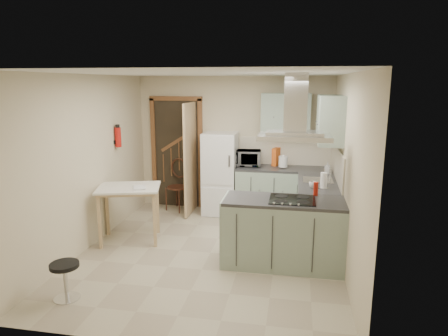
% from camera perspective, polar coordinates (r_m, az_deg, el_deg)
% --- Properties ---
extents(floor, '(4.20, 4.20, 0.00)m').
position_cam_1_polar(floor, '(5.83, -1.95, -12.01)').
color(floor, tan).
rests_on(floor, ground).
extents(ceiling, '(4.20, 4.20, 0.00)m').
position_cam_1_polar(ceiling, '(5.32, -2.15, 13.37)').
color(ceiling, silver).
rests_on(ceiling, back_wall).
extents(back_wall, '(3.60, 0.00, 3.60)m').
position_cam_1_polar(back_wall, '(7.47, 1.40, 3.41)').
color(back_wall, beige).
rests_on(back_wall, floor).
extents(left_wall, '(0.00, 4.20, 4.20)m').
position_cam_1_polar(left_wall, '(6.08, -18.86, 0.73)').
color(left_wall, beige).
rests_on(left_wall, floor).
extents(right_wall, '(0.00, 4.20, 4.20)m').
position_cam_1_polar(right_wall, '(5.36, 17.11, -0.63)').
color(right_wall, beige).
rests_on(right_wall, floor).
extents(doorway, '(1.10, 0.12, 2.10)m').
position_cam_1_polar(doorway, '(7.72, -6.73, 2.11)').
color(doorway, brown).
rests_on(doorway, floor).
extents(fridge, '(0.60, 0.60, 1.50)m').
position_cam_1_polar(fridge, '(7.31, -0.53, -0.78)').
color(fridge, white).
rests_on(fridge, floor).
extents(counter_back, '(1.08, 0.60, 0.90)m').
position_cam_1_polar(counter_back, '(7.28, 6.15, -3.35)').
color(counter_back, '#9EB2A0').
rests_on(counter_back, floor).
extents(counter_right, '(0.60, 1.95, 0.90)m').
position_cam_1_polar(counter_right, '(6.62, 13.00, -5.17)').
color(counter_right, '#9EB2A0').
rests_on(counter_right, floor).
extents(splashback, '(1.68, 0.02, 0.50)m').
position_cam_1_polar(splashback, '(7.39, 8.76, 2.38)').
color(splashback, beige).
rests_on(splashback, counter_back).
extents(wall_cabinet_back, '(0.85, 0.35, 0.70)m').
position_cam_1_polar(wall_cabinet_back, '(7.14, 8.82, 7.71)').
color(wall_cabinet_back, '#9EB2A0').
rests_on(wall_cabinet_back, back_wall).
extents(wall_cabinet_right, '(0.35, 0.90, 0.70)m').
position_cam_1_polar(wall_cabinet_right, '(6.09, 14.92, 6.70)').
color(wall_cabinet_right, '#9EB2A0').
rests_on(wall_cabinet_right, right_wall).
extents(peninsula, '(1.55, 0.65, 0.90)m').
position_cam_1_polar(peninsula, '(5.38, 8.46, -9.08)').
color(peninsula, '#9EB2A0').
rests_on(peninsula, floor).
extents(hob, '(0.58, 0.50, 0.01)m').
position_cam_1_polar(hob, '(5.23, 9.72, -4.46)').
color(hob, black).
rests_on(hob, peninsula).
extents(extractor_hood, '(0.90, 0.55, 0.10)m').
position_cam_1_polar(extractor_hood, '(5.06, 10.05, 4.40)').
color(extractor_hood, silver).
rests_on(extractor_hood, ceiling).
extents(sink, '(0.45, 0.40, 0.01)m').
position_cam_1_polar(sink, '(6.33, 13.26, -1.70)').
color(sink, silver).
rests_on(sink, counter_right).
extents(fire_extinguisher, '(0.10, 0.10, 0.32)m').
position_cam_1_polar(fire_extinguisher, '(6.80, -14.90, 4.26)').
color(fire_extinguisher, '#B2140F').
rests_on(fire_extinguisher, left_wall).
extents(drop_leaf_table, '(1.06, 0.90, 0.85)m').
position_cam_1_polar(drop_leaf_table, '(6.28, -13.28, -6.38)').
color(drop_leaf_table, '#DBB787').
rests_on(drop_leaf_table, floor).
extents(bentwood_chair, '(0.51, 0.51, 0.88)m').
position_cam_1_polar(bentwood_chair, '(7.61, -6.64, -2.75)').
color(bentwood_chair, '#4F201A').
rests_on(bentwood_chair, floor).
extents(stool, '(0.42, 0.42, 0.43)m').
position_cam_1_polar(stool, '(4.96, -21.69, -14.75)').
color(stool, black).
rests_on(stool, floor).
extents(microwave, '(0.54, 0.39, 0.28)m').
position_cam_1_polar(microwave, '(7.25, 3.23, 1.44)').
color(microwave, black).
rests_on(microwave, counter_back).
extents(kettle, '(0.17, 0.17, 0.23)m').
position_cam_1_polar(kettle, '(7.11, 8.45, 0.92)').
color(kettle, white).
rests_on(kettle, counter_back).
extents(cereal_box, '(0.15, 0.23, 0.32)m').
position_cam_1_polar(cereal_box, '(7.32, 7.45, 1.62)').
color(cereal_box, orange).
rests_on(cereal_box, counter_back).
extents(soap_bottle, '(0.09, 0.09, 0.20)m').
position_cam_1_polar(soap_bottle, '(6.84, 14.55, 0.04)').
color(soap_bottle, silver).
rests_on(soap_bottle, counter_right).
extents(paper_towel, '(0.12, 0.12, 0.24)m').
position_cam_1_polar(paper_towel, '(5.86, 14.06, -1.70)').
color(paper_towel, white).
rests_on(paper_towel, counter_right).
extents(cup, '(0.13, 0.13, 0.09)m').
position_cam_1_polar(cup, '(5.86, 12.61, -2.37)').
color(cup, silver).
rests_on(cup, counter_right).
extents(red_bottle, '(0.08, 0.08, 0.18)m').
position_cam_1_polar(red_bottle, '(5.48, 12.98, -2.93)').
color(red_bottle, '#B41D0F').
rests_on(red_bottle, peninsula).
extents(book, '(0.26, 0.29, 0.11)m').
position_cam_1_polar(book, '(6.03, -12.85, -2.37)').
color(book, '#A2363E').
rests_on(book, drop_leaf_table).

